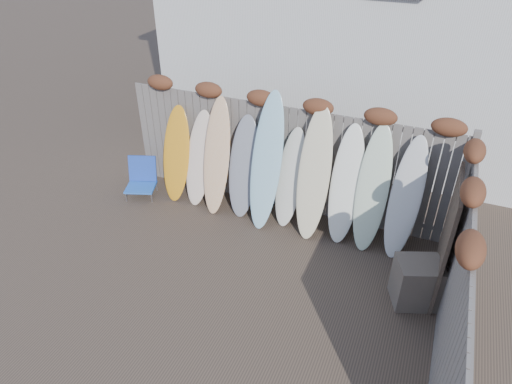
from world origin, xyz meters
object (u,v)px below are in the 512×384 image
at_px(beach_chair, 142,178).
at_px(lattice_panel, 446,239).
at_px(wooden_crate, 416,282).
at_px(surfboard_0, 176,154).

height_order(beach_chair, lattice_panel, lattice_panel).
distance_m(wooden_crate, lattice_panel, 0.74).
xyz_separation_m(beach_chair, lattice_panel, (5.55, -0.51, 0.58)).
bearing_deg(surfboard_0, lattice_panel, -13.16).
height_order(beach_chair, surfboard_0, surfboard_0).
height_order(lattice_panel, surfboard_0, lattice_panel).
height_order(beach_chair, wooden_crate, beach_chair).
bearing_deg(beach_chair, surfboard_0, 18.69).
xyz_separation_m(wooden_crate, lattice_panel, (0.25, 0.41, 0.57)).
bearing_deg(beach_chair, wooden_crate, -9.85).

